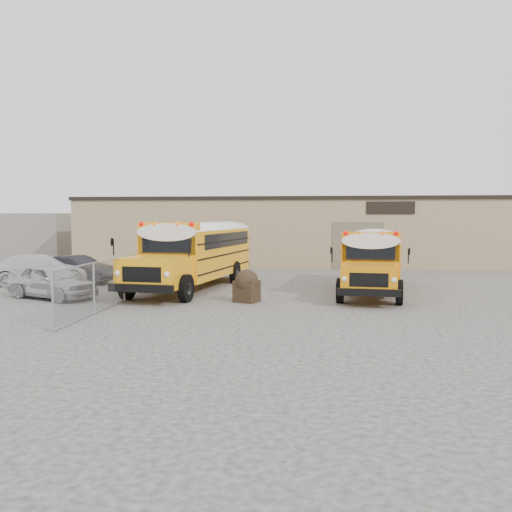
# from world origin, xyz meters

# --- Properties ---
(ground) EXTENTS (120.00, 120.00, 0.00)m
(ground) POSITION_xyz_m (0.00, 0.00, 0.00)
(ground) COLOR #33312F
(ground) RESTS_ON ground
(warehouse) EXTENTS (30.20, 10.20, 4.67)m
(warehouse) POSITION_xyz_m (-0.00, 19.99, 2.37)
(warehouse) COLOR tan
(warehouse) RESTS_ON ground
(chainlink_fence) EXTENTS (0.07, 18.07, 1.81)m
(chainlink_fence) POSITION_xyz_m (-6.00, 3.00, 0.90)
(chainlink_fence) COLOR #92959B
(chainlink_fence) RESTS_ON ground
(distant_building_left) EXTENTS (8.00, 6.00, 3.60)m
(distant_building_left) POSITION_xyz_m (-22.00, 22.00, 1.80)
(distant_building_left) COLOR gray
(distant_building_left) RESTS_ON ground
(school_bus_left) EXTENTS (4.11, 11.05, 3.16)m
(school_bus_left) POSITION_xyz_m (-3.28, 11.22, 1.83)
(school_bus_left) COLOR #FFA611
(school_bus_left) RESTS_ON ground
(school_bus_right) EXTENTS (3.32, 9.72, 2.79)m
(school_bus_right) POSITION_xyz_m (4.60, 10.21, 1.61)
(school_bus_right) COLOR orange
(school_bus_right) RESTS_ON ground
(tarp_bundle) EXTENTS (1.09, 1.04, 1.29)m
(tarp_bundle) POSITION_xyz_m (-1.18, 0.47, 0.66)
(tarp_bundle) COLOR black
(tarp_bundle) RESTS_ON ground
(car_silver) EXTENTS (4.49, 3.29, 1.42)m
(car_silver) POSITION_xyz_m (-9.25, 0.50, 0.71)
(car_silver) COLOR silver
(car_silver) RESTS_ON ground
(car_white) EXTENTS (5.56, 3.52, 1.50)m
(car_white) POSITION_xyz_m (-12.06, 5.11, 0.75)
(car_white) COLOR silver
(car_white) RESTS_ON ground
(car_dark) EXTENTS (4.42, 2.61, 1.38)m
(car_dark) POSITION_xyz_m (-10.61, 6.00, 0.69)
(car_dark) COLOR black
(car_dark) RESTS_ON ground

